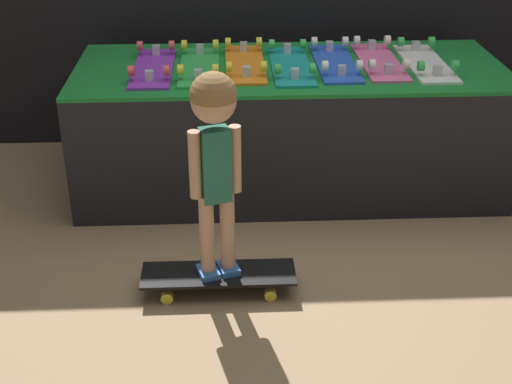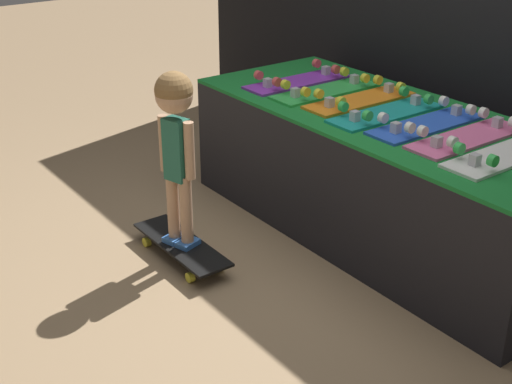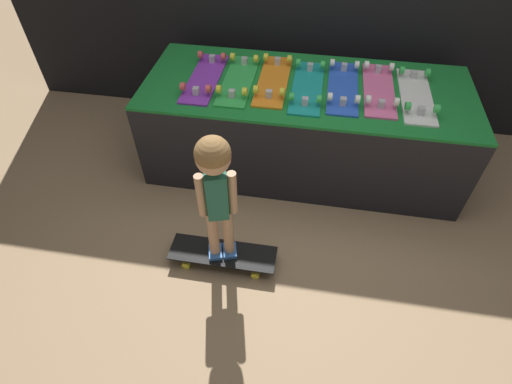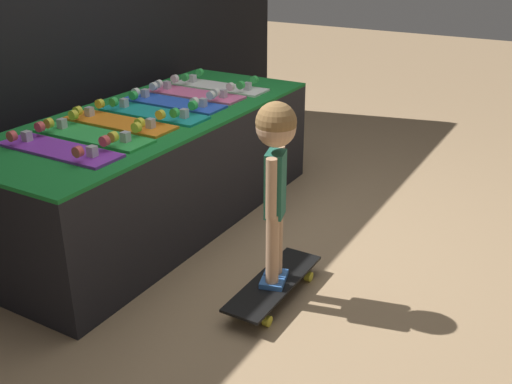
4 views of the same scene
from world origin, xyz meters
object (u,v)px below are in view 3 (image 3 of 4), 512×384
Objects in this scene: skateboard_white_on_rack at (416,95)px; child at (215,180)px; skateboard_teal_on_rack at (307,86)px; skateboard_green_on_rack at (239,79)px; skateboard_blue_on_rack at (343,86)px; skateboard_purple_on_rack at (205,77)px; skateboard_orange_on_rack at (273,80)px; skateboard_on_floor at (223,254)px; skateboard_pink_on_rack at (379,88)px.

skateboard_white_on_rack is 1.53m from child.
child is at bearing -111.21° from skateboard_teal_on_rack.
skateboard_green_on_rack and skateboard_white_on_rack have the same top height.
skateboard_purple_on_rack is at bearing -177.78° from skateboard_blue_on_rack.
skateboard_white_on_rack is (0.97, -0.03, 0.00)m from skateboard_orange_on_rack.
skateboard_on_floor is at bearing -85.34° from skateboard_green_on_rack.
skateboard_pink_on_rack is at bearing 0.38° from skateboard_orange_on_rack.
skateboard_pink_on_rack is (0.73, 0.00, 0.00)m from skateboard_orange_on_rack.
skateboard_white_on_rack is 0.74× the size of child.
skateboard_pink_on_rack is (1.21, 0.05, 0.00)m from skateboard_purple_on_rack.
skateboard_blue_on_rack is 1.00× the size of skateboard_pink_on_rack.
child is at bearing -116.57° from skateboard_on_floor.
skateboard_teal_on_rack and skateboard_white_on_rack have the same top height.
skateboard_purple_on_rack and skateboard_white_on_rack have the same top height.
skateboard_teal_on_rack is 0.24m from skateboard_blue_on_rack.
skateboard_orange_on_rack is (0.24, 0.04, 0.00)m from skateboard_green_on_rack.
skateboard_purple_on_rack is at bearing 107.59° from skateboard_on_floor.
skateboard_orange_on_rack is 0.48m from skateboard_blue_on_rack.
skateboard_on_floor is (-0.88, -1.08, -0.63)m from skateboard_pink_on_rack.
child reaches higher than skateboard_teal_on_rack.
skateboard_pink_on_rack is at bearing 34.48° from child.
skateboard_green_on_rack reaches higher than skateboard_on_floor.
skateboard_orange_on_rack is at bearing 178.12° from skateboard_white_on_rack.
skateboard_pink_on_rack is (0.97, 0.04, 0.00)m from skateboard_green_on_rack.
skateboard_orange_on_rack is 1.00× the size of skateboard_pink_on_rack.
skateboard_blue_on_rack is at bearing -0.83° from skateboard_orange_on_rack.
skateboard_green_on_rack is 1.00× the size of skateboard_blue_on_rack.
skateboard_orange_on_rack is at bearing 81.67° from skateboard_on_floor.
skateboard_teal_on_rack is at bearing -173.99° from skateboard_pink_on_rack.
skateboard_purple_on_rack is 0.24m from skateboard_green_on_rack.
skateboard_orange_on_rack is 1.09m from child.
skateboard_orange_on_rack is at bearing 179.17° from skateboard_blue_on_rack.
child reaches higher than skateboard_pink_on_rack.
skateboard_white_on_rack is (0.73, 0.01, 0.00)m from skateboard_teal_on_rack.
skateboard_on_floor is (0.08, -1.04, -0.63)m from skateboard_green_on_rack.
skateboard_blue_on_rack is at bearing 177.08° from skateboard_white_on_rack.
skateboard_green_on_rack is at bearing -177.68° from skateboard_blue_on_rack.
skateboard_pink_on_rack reaches higher than skateboard_on_floor.
child reaches higher than skateboard_green_on_rack.
skateboard_purple_on_rack is at bearing -177.66° from skateboard_pink_on_rack.
skateboard_purple_on_rack reaches higher than skateboard_on_floor.
skateboard_purple_on_rack is 1.00× the size of skateboard_on_floor.
skateboard_white_on_rack reaches higher than skateboard_on_floor.
skateboard_purple_on_rack is at bearing -174.74° from skateboard_orange_on_rack.
skateboard_on_floor is (-1.12, -1.04, -0.63)m from skateboard_white_on_rack.
skateboard_purple_on_rack is 0.97m from skateboard_blue_on_rack.
skateboard_blue_on_rack is (0.24, 0.04, 0.00)m from skateboard_teal_on_rack.
skateboard_green_on_rack is 1.00× the size of skateboard_orange_on_rack.
skateboard_purple_on_rack is 1.00× the size of skateboard_blue_on_rack.
skateboard_green_on_rack is (0.24, 0.01, 0.00)m from skateboard_purple_on_rack.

